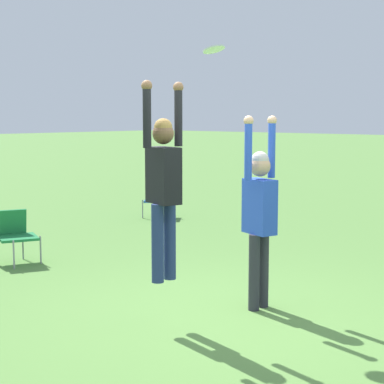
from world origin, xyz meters
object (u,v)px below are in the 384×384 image
(frisbee, at_px, (214,49))
(person_defending, at_px, (259,208))
(person_jumping, at_px, (163,178))
(camping_chair_2, at_px, (14,232))
(camping_chair_1, at_px, (155,195))

(frisbee, bearing_deg, person_defending, -38.74)
(person_jumping, relative_size, frisbee, 8.37)
(person_defending, xyz_separation_m, camping_chair_2, (-0.54, 3.88, -0.67))
(frisbee, relative_size, camping_chair_2, 0.31)
(camping_chair_1, height_order, camping_chair_2, camping_chair_1)
(person_defending, xyz_separation_m, frisbee, (-0.40, 0.32, 1.67))
(person_defending, relative_size, camping_chair_2, 2.77)
(frisbee, height_order, camping_chair_2, frisbee)
(person_jumping, distance_m, person_defending, 1.24)
(camping_chair_2, bearing_deg, person_defending, 122.04)
(person_defending, height_order, camping_chair_1, person_defending)
(frisbee, xyz_separation_m, camping_chair_1, (4.11, 4.97, -2.31))
(person_jumping, bearing_deg, camping_chair_1, -27.67)
(person_jumping, xyz_separation_m, camping_chair_2, (0.59, 3.54, -1.05))
(person_defending, height_order, camping_chair_2, person_defending)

